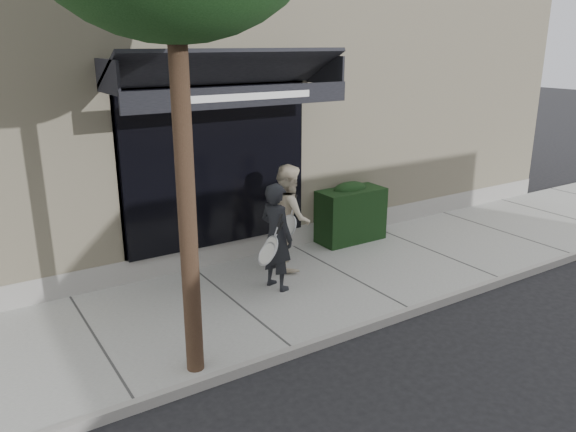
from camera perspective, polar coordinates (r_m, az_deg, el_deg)
ground at (r=9.38m, az=5.61°, el=-6.43°), size 80.00×80.00×0.00m
sidewalk at (r=9.36m, az=5.62°, el=-6.10°), size 20.00×3.00×0.12m
curb at (r=8.31m, az=12.32°, el=-9.50°), size 20.00×0.10×0.14m
building_facade at (r=12.87m, az=-8.11°, el=12.56°), size 14.30×8.04×5.64m
hedge at (r=10.72m, az=6.22°, el=0.36°), size 1.30×0.70×1.14m
pedestrian_front at (r=8.46m, az=-1.20°, el=-2.13°), size 0.72×0.80×1.66m
pedestrian_back at (r=9.27m, az=0.08°, el=-0.05°), size 0.92×1.03×1.76m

